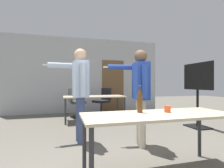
{
  "coord_description": "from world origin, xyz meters",
  "views": [
    {
      "loc": [
        -0.83,
        -1.5,
        1.1
      ],
      "look_at": [
        0.16,
        2.04,
        1.1
      ],
      "focal_mm": 28.0,
      "sensor_mm": 36.0,
      "label": 1
    }
  ],
  "objects": [
    {
      "name": "person_near_casual",
      "position": [
        0.48,
        1.36,
        1.04
      ],
      "size": [
        0.75,
        0.7,
        1.71
      ],
      "rotation": [
        0.0,
        0.0,
        1.41
      ],
      "color": "beige",
      "rests_on": "ground_plane"
    },
    {
      "name": "conference_table_far",
      "position": [
        0.07,
        3.72,
        0.67
      ],
      "size": [
        1.82,
        0.81,
        0.74
      ],
      "color": "#C6B793",
      "rests_on": "ground_plane"
    },
    {
      "name": "tv_screen",
      "position": [
        2.45,
        2.18,
        0.99
      ],
      "size": [
        0.44,
        0.97,
        1.64
      ],
      "rotation": [
        0.0,
        0.0,
        -1.57
      ],
      "color": "black",
      "rests_on": "ground_plane"
    },
    {
      "name": "office_chair_far_right",
      "position": [
        0.5,
        4.48,
        0.46
      ],
      "size": [
        0.68,
        0.66,
        0.96
      ],
      "rotation": [
        0.0,
        0.0,
        2.15
      ],
      "color": "black",
      "rests_on": "ground_plane"
    },
    {
      "name": "person_left_plaid",
      "position": [
        -0.54,
        1.83,
        1.07
      ],
      "size": [
        0.84,
        0.65,
        1.77
      ],
      "rotation": [
        0.0,
        0.0,
        1.66
      ],
      "color": "#3D4C75",
      "rests_on": "ground_plane"
    },
    {
      "name": "drink_cup",
      "position": [
        0.46,
        0.47,
        0.78
      ],
      "size": [
        0.08,
        0.08,
        0.09
      ],
      "color": "#E05123",
      "rests_on": "conference_table_near"
    },
    {
      "name": "office_chair_near_pushed",
      "position": [
        -0.44,
        4.39,
        0.45
      ],
      "size": [
        0.59,
        0.53,
        0.95
      ],
      "rotation": [
        0.0,
        0.0,
        4.88
      ],
      "color": "black",
      "rests_on": "ground_plane"
    },
    {
      "name": "beer_bottle",
      "position": [
        0.11,
        0.55,
        0.9
      ],
      "size": [
        0.07,
        0.07,
        0.35
      ],
      "color": "#563314",
      "rests_on": "conference_table_near"
    },
    {
      "name": "back_wall",
      "position": [
        0.03,
        5.33,
        1.43
      ],
      "size": [
        6.0,
        0.12,
        2.88
      ],
      "color": "#B2B5B7",
      "rests_on": "ground_plane"
    },
    {
      "name": "conference_table_near",
      "position": [
        0.29,
        0.41,
        0.66
      ],
      "size": [
        1.86,
        0.7,
        0.74
      ],
      "color": "#C6B793",
      "rests_on": "ground_plane"
    }
  ]
}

